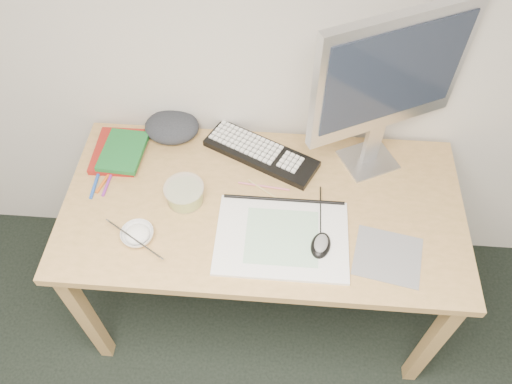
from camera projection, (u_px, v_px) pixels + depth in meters
desk at (263, 218)px, 1.81m from camera, size 1.40×0.70×0.75m
mousepad at (388, 256)px, 1.62m from camera, size 0.25×0.23×0.00m
sketchpad at (282, 238)px, 1.65m from camera, size 0.44×0.31×0.01m
keyboard at (261, 153)px, 1.87m from camera, size 0.45×0.31×0.03m
monitor at (390, 79)px, 1.56m from camera, size 0.49×0.27×0.62m
mouse at (321, 244)px, 1.61m from camera, size 0.08×0.11×0.03m
rice_bowl at (138, 235)px, 1.65m from camera, size 0.13×0.13×0.03m
chopsticks at (134, 239)px, 1.61m from camera, size 0.22×0.15×0.02m
fruit_tub at (185, 194)px, 1.73m from camera, size 0.18×0.18×0.07m
book_red at (117, 151)px, 1.88m from camera, size 0.17×0.23×0.02m
book_green at (123, 151)px, 1.85m from camera, size 0.16×0.21×0.02m
cloth_lump at (172, 127)px, 1.92m from camera, size 0.19×0.16×0.07m
pencil_pink at (264, 186)px, 1.79m from camera, size 0.19×0.03×0.01m
pencil_tan at (270, 194)px, 1.77m from camera, size 0.17×0.12×0.01m
pencil_black at (303, 203)px, 1.74m from camera, size 0.17×0.03×0.01m
marker_blue at (95, 184)px, 1.79m from camera, size 0.01×0.13×0.01m
marker_orange at (105, 180)px, 1.80m from camera, size 0.04×0.12×0.01m
marker_purple at (108, 183)px, 1.79m from camera, size 0.02×0.12×0.01m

